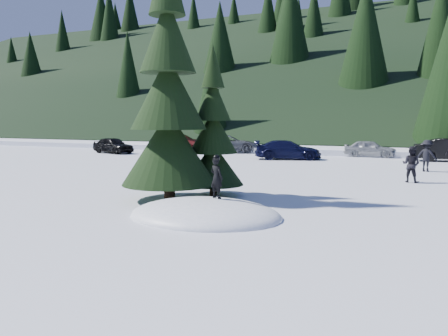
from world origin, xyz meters
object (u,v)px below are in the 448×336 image
at_px(adult_2, 427,156).
at_px(car_4, 370,148).
at_px(car_3, 288,150).
at_px(adult_0, 411,164).
at_px(car_0, 113,145).
at_px(car_2, 228,144).
at_px(spruce_short, 213,137).
at_px(child_skier, 217,178).
at_px(spruce_tall, 168,102).
at_px(car_1, 179,143).

bearing_deg(adult_2, car_4, -50.65).
bearing_deg(car_3, adult_0, -154.50).
distance_m(car_0, car_2, 9.35).
relative_size(spruce_short, car_2, 1.03).
bearing_deg(car_4, adult_0, -165.47).
distance_m(adult_2, car_2, 16.60).
bearing_deg(car_3, adult_2, -131.48).
height_order(child_skier, car_2, child_skier).
bearing_deg(car_2, car_3, -145.80).
bearing_deg(spruce_tall, child_skier, -31.13).
height_order(adult_2, car_3, adult_2).
bearing_deg(spruce_short, car_3, 94.44).
height_order(spruce_short, child_skier, spruce_short).
distance_m(car_0, car_4, 19.92).
relative_size(adult_0, car_1, 0.35).
distance_m(car_2, car_3, 7.27).
bearing_deg(adult_2, car_1, -5.26).
height_order(spruce_tall, car_1, spruce_tall).
bearing_deg(adult_2, car_0, 7.14).
bearing_deg(spruce_tall, car_1, 118.07).
height_order(spruce_short, adult_2, spruce_short).
xyz_separation_m(spruce_tall, car_3, (-0.16, 16.32, -2.67)).
xyz_separation_m(child_skier, car_3, (-2.56, 17.77, -0.42)).
bearing_deg(car_3, car_4, -66.31).
relative_size(adult_0, car_0, 0.42).
bearing_deg(car_3, car_0, 74.30).
distance_m(adult_2, car_4, 8.91).
distance_m(spruce_tall, adult_0, 11.15).
distance_m(car_2, car_4, 11.08).
distance_m(spruce_short, car_4, 19.62).
bearing_deg(spruce_short, spruce_tall, -125.54).
xyz_separation_m(car_1, car_3, (10.43, -3.55, -0.09)).
height_order(car_1, car_4, car_1).
bearing_deg(car_0, car_4, -61.27).
relative_size(spruce_short, car_4, 1.48).
distance_m(spruce_tall, car_0, 21.84).
distance_m(spruce_tall, car_1, 22.66).
relative_size(spruce_tall, adult_0, 5.41).
xyz_separation_m(spruce_short, adult_2, (7.35, 10.99, -1.27)).
bearing_deg(car_2, spruce_tall, 174.73).
relative_size(spruce_tall, car_4, 2.37).
bearing_deg(car_2, car_4, -111.00).
bearing_deg(child_skier, car_2, -48.10).
xyz_separation_m(adult_0, car_2, (-13.82, 12.57, -0.07)).
bearing_deg(car_3, spruce_tall, 163.88).
bearing_deg(car_0, child_skier, -120.31).
xyz_separation_m(child_skier, car_0, (-16.95, 17.52, -0.42)).
bearing_deg(car_1, car_4, -92.12).
relative_size(spruce_short, car_0, 1.40).
height_order(spruce_short, car_0, spruce_short).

